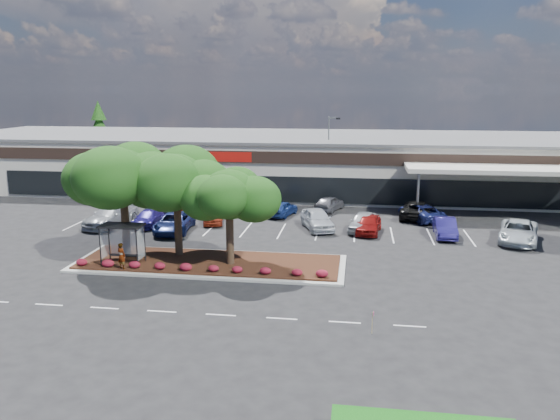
# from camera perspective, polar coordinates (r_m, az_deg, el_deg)

# --- Properties ---
(ground) EXTENTS (160.00, 160.00, 0.00)m
(ground) POSITION_cam_1_polar(r_m,az_deg,el_deg) (32.77, -5.83, -8.03)
(ground) COLOR black
(ground) RESTS_ON ground
(retail_store) EXTENTS (80.40, 25.20, 6.25)m
(retail_store) POSITION_cam_1_polar(r_m,az_deg,el_deg) (64.63, 1.43, 5.11)
(retail_store) COLOR beige
(retail_store) RESTS_ON ground
(landscape_island) EXTENTS (18.00, 6.00, 0.26)m
(landscape_island) POSITION_cam_1_polar(r_m,az_deg,el_deg) (36.87, -7.36, -5.51)
(landscape_island) COLOR #ACADA7
(landscape_island) RESTS_ON ground
(lane_markings) EXTENTS (33.12, 20.06, 0.01)m
(lane_markings) POSITION_cam_1_polar(r_m,az_deg,el_deg) (42.48, -2.63, -3.15)
(lane_markings) COLOR silver
(lane_markings) RESTS_ON ground
(shrub_row) EXTENTS (17.00, 0.80, 0.50)m
(shrub_row) POSITION_cam_1_polar(r_m,az_deg,el_deg) (34.84, -8.30, -5.95)
(shrub_row) COLOR maroon
(shrub_row) RESTS_ON landscape_island
(bus_shelter) EXTENTS (2.75, 1.55, 2.59)m
(bus_shelter) POSITION_cam_1_polar(r_m,az_deg,el_deg) (37.17, -16.10, -2.26)
(bus_shelter) COLOR black
(bus_shelter) RESTS_ON landscape_island
(island_tree_west) EXTENTS (7.20, 7.20, 7.89)m
(island_tree_west) POSITION_cam_1_polar(r_m,az_deg,el_deg) (38.33, -16.01, 1.10)
(island_tree_west) COLOR #163B11
(island_tree_west) RESTS_ON landscape_island
(island_tree_mid) EXTENTS (6.60, 6.60, 7.32)m
(island_tree_mid) POSITION_cam_1_polar(r_m,az_deg,el_deg) (37.75, -10.70, 0.76)
(island_tree_mid) COLOR #163B11
(island_tree_mid) RESTS_ON landscape_island
(island_tree_east) EXTENTS (5.80, 5.80, 6.50)m
(island_tree_east) POSITION_cam_1_polar(r_m,az_deg,el_deg) (35.32, -5.30, -0.55)
(island_tree_east) COLOR #163B11
(island_tree_east) RESTS_ON landscape_island
(conifer_north_west) EXTENTS (4.40, 4.40, 10.00)m
(conifer_north_west) POSITION_cam_1_polar(r_m,az_deg,el_deg) (84.82, -18.31, 7.50)
(conifer_north_west) COLOR #163B11
(conifer_north_west) RESTS_ON ground
(person_waiting) EXTENTS (0.73, 0.62, 1.69)m
(person_waiting) POSITION_cam_1_polar(r_m,az_deg,el_deg) (36.24, -16.23, -4.61)
(person_waiting) COLOR #594C47
(person_waiting) RESTS_ON landscape_island
(light_pole) EXTENTS (1.39, 0.85, 8.72)m
(light_pole) POSITION_cam_1_polar(r_m,az_deg,el_deg) (58.29, 5.15, 4.93)
(light_pole) COLOR #ACADA7
(light_pole) RESTS_ON ground
(survey_stake) EXTENTS (0.08, 0.14, 1.11)m
(survey_stake) POSITION_cam_1_polar(r_m,az_deg,el_deg) (26.90, 9.66, -11.23)
(survey_stake) COLOR tan
(survey_stake) RESTS_ON ground
(car_0) EXTENTS (3.58, 6.29, 1.72)m
(car_0) POSITION_cam_1_polar(r_m,az_deg,el_deg) (48.90, -17.26, -0.59)
(car_0) COLOR #9B9FA5
(car_0) RESTS_ON ground
(car_1) EXTENTS (1.89, 4.59, 1.33)m
(car_1) POSITION_cam_1_polar(r_m,az_deg,el_deg) (48.15, -13.57, -0.81)
(car_1) COLOR navy
(car_1) RESTS_ON ground
(car_2) EXTENTS (3.03, 5.77, 1.55)m
(car_2) POSITION_cam_1_polar(r_m,az_deg,el_deg) (45.60, -10.99, -1.28)
(car_2) COLOR navy
(car_2) RESTS_ON ground
(car_3) EXTENTS (2.58, 4.40, 1.41)m
(car_3) POSITION_cam_1_polar(r_m,az_deg,el_deg) (48.01, -7.01, -0.54)
(car_3) COLOR #9C2D16
(car_3) RESTS_ON ground
(car_4) EXTENTS (3.59, 5.43, 1.72)m
(car_4) POSITION_cam_1_polar(r_m,az_deg,el_deg) (45.65, 3.91, -0.96)
(car_4) COLOR silver
(car_4) RESTS_ON ground
(car_5) EXTENTS (2.72, 4.83, 1.55)m
(car_5) POSITION_cam_1_polar(r_m,az_deg,el_deg) (45.50, 8.65, -1.23)
(car_5) COLOR #A2A7AD
(car_5) RESTS_ON ground
(car_6) EXTENTS (2.37, 4.57, 1.49)m
(car_6) POSITION_cam_1_polar(r_m,az_deg,el_deg) (44.91, 9.27, -1.47)
(car_6) COLOR maroon
(car_6) RESTS_ON ground
(car_7) EXTENTS (1.72, 4.55, 1.48)m
(car_7) POSITION_cam_1_polar(r_m,az_deg,el_deg) (45.19, 16.87, -1.77)
(car_7) COLOR navy
(car_7) RESTS_ON ground
(car_8) EXTENTS (4.23, 6.33, 1.61)m
(car_8) POSITION_cam_1_polar(r_m,az_deg,el_deg) (45.55, 23.65, -2.09)
(car_8) COLOR silver
(car_8) RESTS_ON ground
(car_9) EXTENTS (3.96, 5.31, 1.34)m
(car_9) POSITION_cam_1_polar(r_m,az_deg,el_deg) (53.76, -10.26, 0.72)
(car_9) COLOR black
(car_9) RESTS_ON ground
(car_10) EXTENTS (3.40, 6.20, 1.70)m
(car_10) POSITION_cam_1_polar(r_m,az_deg,el_deg) (54.59, -9.48, 1.12)
(car_10) COLOR maroon
(car_10) RESTS_ON ground
(car_11) EXTENTS (3.04, 4.46, 1.41)m
(car_11) POSITION_cam_1_polar(r_m,az_deg,el_deg) (54.02, -5.00, 0.97)
(car_11) COLOR #643E07
(car_11) RESTS_ON ground
(car_12) EXTENTS (1.83, 4.38, 1.41)m
(car_12) POSITION_cam_1_polar(r_m,az_deg,el_deg) (51.39, -0.97, 0.42)
(car_12) COLOR slate
(car_12) RESTS_ON ground
(car_13) EXTENTS (2.73, 4.45, 1.41)m
(car_13) POSITION_cam_1_polar(r_m,az_deg,el_deg) (50.34, 0.27, 0.16)
(car_13) COLOR navy
(car_13) RESTS_ON ground
(car_14) EXTENTS (3.06, 4.67, 1.48)m
(car_14) POSITION_cam_1_polar(r_m,az_deg,el_deg) (52.67, 5.16, 0.70)
(car_14) COLOR #55565D
(car_14) RESTS_ON ground
(car_15) EXTENTS (4.37, 5.75, 1.45)m
(car_15) POSITION_cam_1_polar(r_m,az_deg,el_deg) (50.31, 14.52, -0.23)
(car_15) COLOR navy
(car_15) RESTS_ON ground
(car_16) EXTENTS (3.70, 6.10, 1.58)m
(car_16) POSITION_cam_1_polar(r_m,az_deg,el_deg) (51.11, 14.13, 0.07)
(car_16) COLOR black
(car_16) RESTS_ON ground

